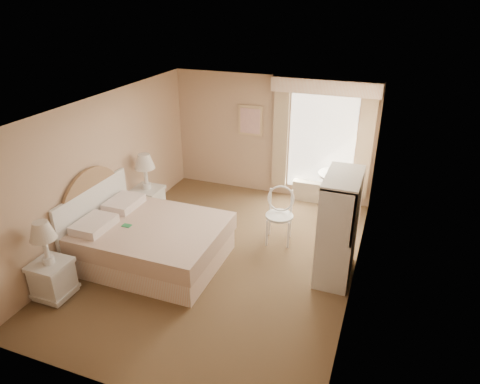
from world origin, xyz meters
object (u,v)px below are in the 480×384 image
at_px(round_table, 336,186).
at_px(armoire, 338,235).
at_px(bed, 145,239).
at_px(nightstand_far, 148,195).
at_px(nightstand_near, 51,270).
at_px(cafe_chair, 280,210).

height_order(round_table, armoire, armoire).
distance_m(round_table, armoire, 2.21).
xyz_separation_m(bed, nightstand_far, (-0.73, 1.27, 0.11)).
distance_m(nightstand_near, armoire, 4.14).
height_order(nightstand_near, nightstand_far, nightstand_far).
distance_m(nightstand_far, armoire, 3.71).
bearing_deg(bed, nightstand_far, 119.83).
relative_size(nightstand_near, cafe_chair, 1.21).
relative_size(nightstand_near, nightstand_far, 0.94).
bearing_deg(bed, armoire, 12.92).
bearing_deg(nightstand_near, armoire, 28.06).
xyz_separation_m(nightstand_near, nightstand_far, (-0.00, 2.54, 0.03)).
xyz_separation_m(nightstand_far, armoire, (3.65, -0.60, 0.21)).
bearing_deg(nightstand_near, bed, 60.34).
height_order(nightstand_far, armoire, armoire).
bearing_deg(nightstand_far, armoire, -9.26).
relative_size(bed, round_table, 2.90).
relative_size(nightstand_far, round_table, 1.64).
bearing_deg(armoire, round_table, 99.35).
bearing_deg(nightstand_near, nightstand_far, 90.00).
relative_size(nightstand_near, armoire, 0.72).
bearing_deg(round_table, nightstand_far, -154.34).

